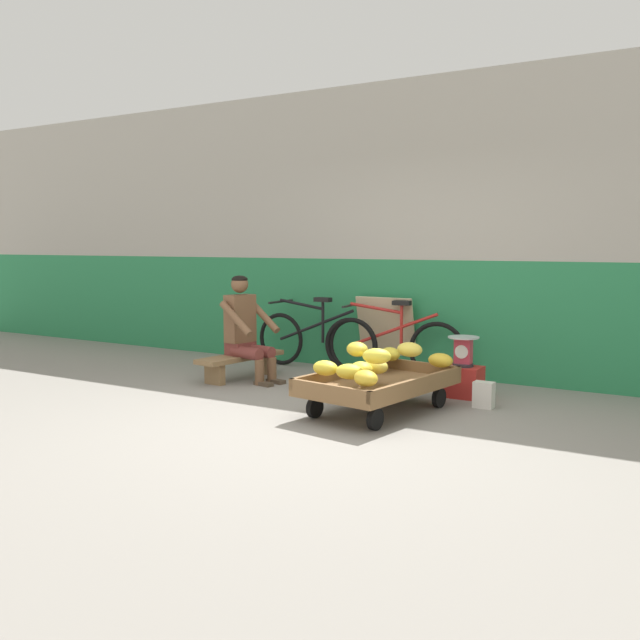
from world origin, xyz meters
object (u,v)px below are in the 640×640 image
object	(u,v)px
bicycle_far_left	(392,345)
shopping_bag	(484,395)
vendor_seated	(246,328)
weighing_scale	(463,351)
bicycle_near_left	(315,339)
sign_board	(387,335)
low_bench	(241,361)
banana_cart	(379,386)
plastic_crate	(463,382)

from	to	relation	value
bicycle_far_left	shopping_bag	size ratio (longest dim) A/B	6.90
vendor_seated	weighing_scale	world-z (taller)	vendor_seated
bicycle_near_left	sign_board	distance (m)	0.86
low_bench	bicycle_far_left	bearing A→B (deg)	36.72
low_bench	shopping_bag	xyz separation A→B (m)	(2.73, 0.04, -0.08)
banana_cart	shopping_bag	xyz separation A→B (m)	(0.74, 0.65, -0.12)
low_bench	vendor_seated	xyz separation A→B (m)	(0.09, -0.02, 0.37)
weighing_scale	vendor_seated	bearing A→B (deg)	-170.30
sign_board	banana_cart	bearing A→B (deg)	-66.38
banana_cart	plastic_crate	distance (m)	1.08
banana_cart	sign_board	size ratio (longest dim) A/B	1.76
low_bench	plastic_crate	xyz separation A→B (m)	(2.41, 0.38, -0.05)
banana_cart	low_bench	bearing A→B (deg)	163.01
banana_cart	low_bench	xyz separation A→B (m)	(-1.99, 0.61, -0.04)
plastic_crate	vendor_seated	bearing A→B (deg)	-170.27
banana_cart	bicycle_near_left	bearing A→B (deg)	135.69
weighing_scale	low_bench	bearing A→B (deg)	-171.03
low_bench	bicycle_far_left	world-z (taller)	bicycle_far_left
weighing_scale	bicycle_near_left	world-z (taller)	bicycle_near_left
plastic_crate	bicycle_near_left	bearing A→B (deg)	163.90
low_bench	sign_board	distance (m)	1.71
weighing_scale	sign_board	world-z (taller)	sign_board
banana_cart	weighing_scale	distance (m)	1.09
sign_board	shopping_bag	world-z (taller)	sign_board
vendor_seated	bicycle_far_left	bearing A→B (deg)	39.00
banana_cart	weighing_scale	bearing A→B (deg)	67.03
vendor_seated	sign_board	size ratio (longest dim) A/B	1.29
vendor_seated	bicycle_far_left	size ratio (longest dim) A/B	0.69
bicycle_near_left	bicycle_far_left	bearing A→B (deg)	2.63
vendor_seated	weighing_scale	bearing A→B (deg)	9.70
plastic_crate	weighing_scale	distance (m)	0.30
low_bench	sign_board	bearing A→B (deg)	44.84
plastic_crate	bicycle_far_left	size ratio (longest dim) A/B	0.22
vendor_seated	shopping_bag	bearing A→B (deg)	1.18
banana_cart	low_bench	distance (m)	2.08
low_bench	bicycle_near_left	world-z (taller)	bicycle_near_left
shopping_bag	low_bench	bearing A→B (deg)	-179.21
bicycle_near_left	bicycle_far_left	size ratio (longest dim) A/B	1.00
weighing_scale	shopping_bag	world-z (taller)	weighing_scale
low_bench	bicycle_far_left	distance (m)	1.70
weighing_scale	bicycle_far_left	bearing A→B (deg)	148.90
bicycle_far_left	weighing_scale	bearing A→B (deg)	-31.10
vendor_seated	weighing_scale	xyz separation A→B (m)	(2.32, 0.40, -0.11)
low_bench	sign_board	xyz separation A→B (m)	(1.20, 1.19, 0.24)
vendor_seated	bicycle_near_left	distance (m)	1.05
banana_cart	sign_board	world-z (taller)	sign_board
vendor_seated	shopping_bag	xyz separation A→B (m)	(2.64, 0.05, -0.45)
low_bench	plastic_crate	distance (m)	2.44
banana_cart	bicycle_far_left	bearing A→B (deg)	111.27
sign_board	vendor_seated	bearing A→B (deg)	-132.62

